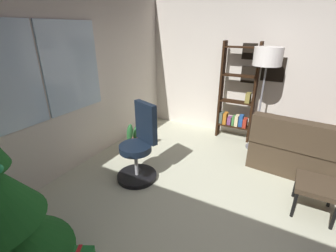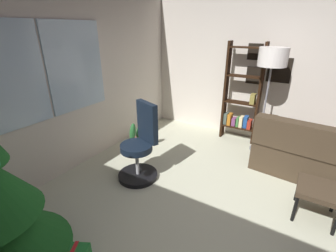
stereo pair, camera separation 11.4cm
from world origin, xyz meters
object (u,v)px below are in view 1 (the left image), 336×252
office_chair (139,150)px  couch (325,153)px  floor_lamp (267,62)px  potted_plant (135,139)px  bookshelf (237,99)px  footstool (317,188)px

office_chair → couch: bearing=-58.3°
floor_lamp → potted_plant: (-1.11, 1.79, -1.28)m
couch → bookshelf: (0.53, 1.45, 0.46)m
footstool → floor_lamp: (1.32, 0.87, 1.16)m
potted_plant → couch: bearing=-73.4°
couch → bookshelf: bookshelf is taller
office_chair → floor_lamp: (1.69, -1.28, 1.07)m
bookshelf → floor_lamp: bookshelf is taller
footstool → couch: bearing=-7.4°
footstool → potted_plant: potted_plant is taller
couch → footstool: size_ratio=4.17×
bookshelf → potted_plant: bookshelf is taller
couch → potted_plant: couch is taller
office_chair → floor_lamp: floor_lamp is taller
bookshelf → floor_lamp: (-0.25, -0.45, 0.73)m
floor_lamp → potted_plant: floor_lamp is taller
office_chair → potted_plant: (0.58, 0.51, -0.20)m
footstool → bookshelf: (1.57, 1.32, 0.43)m
office_chair → potted_plant: 0.80m
couch → office_chair: bearing=121.7°
footstool → floor_lamp: size_ratio=0.26×
bookshelf → floor_lamp: 0.89m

